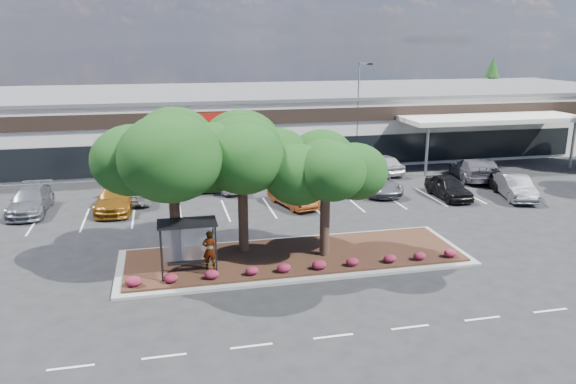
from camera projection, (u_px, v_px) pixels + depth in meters
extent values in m
plane|color=black|center=(357.00, 287.00, 25.94)|extent=(160.00, 160.00, 0.00)
cube|color=beige|center=(245.00, 122.00, 57.15)|extent=(80.00, 20.00, 6.00)
cube|color=#555457|center=(245.00, 91.00, 56.33)|extent=(80.40, 20.40, 0.30)
cube|color=black|center=(263.00, 117.00, 47.22)|extent=(80.00, 0.25, 1.20)
cube|color=black|center=(263.00, 154.00, 48.06)|extent=(60.00, 0.18, 2.60)
cube|color=#A0130B|center=(191.00, 119.00, 45.86)|extent=(6.00, 0.12, 1.00)
cube|color=beige|center=(491.00, 119.00, 49.32)|extent=(16.00, 5.00, 0.40)
cylinder|color=gray|center=(427.00, 152.00, 46.53)|extent=(0.24, 0.24, 4.20)
cylinder|color=gray|center=(573.00, 145.00, 49.54)|extent=(0.24, 0.24, 4.20)
cube|color=gray|center=(295.00, 258.00, 29.25)|extent=(18.00, 6.00, 0.15)
cube|color=#46281A|center=(295.00, 256.00, 29.22)|extent=(17.20, 5.20, 0.12)
cube|color=silver|center=(71.00, 367.00, 19.59)|extent=(1.60, 0.12, 0.01)
cube|color=silver|center=(164.00, 356.00, 20.28)|extent=(1.60, 0.12, 0.01)
cube|color=silver|center=(252.00, 346.00, 20.97)|extent=(1.60, 0.12, 0.01)
cube|color=silver|center=(333.00, 336.00, 21.66)|extent=(1.60, 0.12, 0.01)
cube|color=silver|center=(410.00, 327.00, 22.35)|extent=(1.60, 0.12, 0.01)
cube|color=silver|center=(482.00, 319.00, 23.03)|extent=(1.60, 0.12, 0.01)
cube|color=silver|center=(550.00, 310.00, 23.72)|extent=(1.60, 0.12, 0.01)
cube|color=silver|center=(34.00, 223.00, 35.09)|extent=(0.12, 5.00, 0.01)
cube|color=silver|center=(85.00, 220.00, 35.74)|extent=(0.12, 5.00, 0.01)
cube|color=silver|center=(133.00, 216.00, 36.38)|extent=(0.12, 5.00, 0.01)
cube|color=silver|center=(180.00, 213.00, 37.03)|extent=(0.12, 5.00, 0.01)
cube|color=silver|center=(226.00, 210.00, 37.67)|extent=(0.12, 5.00, 0.01)
cube|color=silver|center=(269.00, 208.00, 38.32)|extent=(0.12, 5.00, 0.01)
cube|color=silver|center=(312.00, 205.00, 38.96)|extent=(0.12, 5.00, 0.01)
cube|color=silver|center=(353.00, 202.00, 39.61)|extent=(0.12, 5.00, 0.01)
cube|color=silver|center=(392.00, 199.00, 40.25)|extent=(0.12, 5.00, 0.01)
cube|color=silver|center=(431.00, 197.00, 40.90)|extent=(0.12, 5.00, 0.01)
cube|color=silver|center=(468.00, 195.00, 41.54)|extent=(0.12, 5.00, 0.01)
cube|color=silver|center=(504.00, 192.00, 42.19)|extent=(0.12, 5.00, 0.01)
cylinder|color=black|center=(161.00, 246.00, 26.91)|extent=(0.08, 0.08, 2.50)
cylinder|color=black|center=(213.00, 242.00, 27.45)|extent=(0.08, 0.08, 2.50)
cylinder|color=black|center=(161.00, 256.00, 25.68)|extent=(0.08, 0.08, 2.50)
cylinder|color=black|center=(216.00, 251.00, 26.22)|extent=(0.08, 0.08, 2.50)
cube|color=black|center=(187.00, 223.00, 26.23)|extent=(2.75, 1.55, 0.10)
cube|color=silver|center=(187.00, 242.00, 27.14)|extent=(2.30, 0.03, 2.00)
cube|color=black|center=(189.00, 262.00, 27.01)|extent=(2.00, 0.35, 0.06)
cone|color=#123511|center=(490.00, 92.00, 73.47)|extent=(3.96, 3.96, 9.00)
imported|color=#594C47|center=(210.00, 250.00, 27.09)|extent=(0.82, 0.65, 1.97)
cube|color=gray|center=(356.00, 165.00, 50.33)|extent=(0.50, 0.50, 0.40)
cylinder|color=gray|center=(358.00, 114.00, 49.11)|extent=(0.14, 0.14, 8.90)
cube|color=gray|center=(365.00, 63.00, 47.93)|extent=(0.92, 0.52, 0.14)
cube|color=black|center=(370.00, 64.00, 47.88)|extent=(0.53, 0.44, 0.18)
imported|color=slate|center=(30.00, 201.00, 37.04)|extent=(2.34, 5.64, 1.63)
imported|color=brown|center=(116.00, 198.00, 37.66)|extent=(2.72, 5.86, 1.65)
imported|color=maroon|center=(293.00, 195.00, 38.54)|extent=(2.87, 4.96, 1.55)
imported|color=#5D5C63|center=(376.00, 183.00, 41.92)|extent=(2.73, 5.65, 1.55)
imported|color=black|center=(449.00, 187.00, 40.53)|extent=(1.94, 4.75, 1.61)
imported|color=#4C4C52|center=(515.00, 187.00, 40.43)|extent=(3.09, 5.39, 1.68)
imported|color=black|center=(497.00, 180.00, 43.16)|extent=(2.15, 4.10, 1.33)
imported|color=#B6B6B6|center=(137.00, 190.00, 39.99)|extent=(3.42, 5.82, 1.52)
imported|color=silver|center=(186.00, 173.00, 45.21)|extent=(2.24, 4.82, 1.36)
imported|color=silver|center=(200.00, 178.00, 43.49)|extent=(2.62, 5.32, 1.45)
imported|color=silver|center=(231.00, 181.00, 42.49)|extent=(1.85, 4.59, 1.56)
imported|color=#1D502E|center=(299.00, 168.00, 46.32)|extent=(3.72, 5.33, 1.67)
imported|color=#B1B1B1|center=(382.00, 164.00, 48.01)|extent=(2.74, 5.18, 1.68)
imported|color=black|center=(368.00, 166.00, 47.93)|extent=(2.44, 4.28, 1.37)
imported|color=slate|center=(471.00, 169.00, 45.92)|extent=(3.66, 6.25, 1.70)
imported|color=#55555D|center=(485.00, 167.00, 47.17)|extent=(3.76, 5.35, 1.44)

